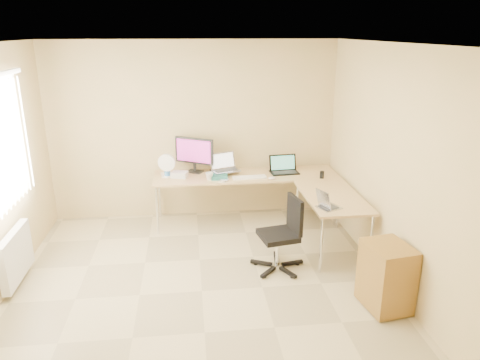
{
  "coord_description": "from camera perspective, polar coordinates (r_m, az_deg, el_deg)",
  "views": [
    {
      "loc": [
        -0.08,
        -4.34,
        2.73
      ],
      "look_at": [
        0.55,
        1.1,
        0.9
      ],
      "focal_mm": 33.88,
      "sensor_mm": 36.0,
      "label": 1
    }
  ],
  "objects": [
    {
      "name": "mug",
      "position": [
        6.32,
        -3.87,
        0.49
      ],
      "size": [
        0.14,
        0.14,
        0.1
      ],
      "primitive_type": "imported",
      "rotation": [
        0.0,
        0.0,
        0.36
      ],
      "color": "silver",
      "rests_on": "desk_main"
    },
    {
      "name": "mouse",
      "position": [
        6.34,
        4.07,
        0.24
      ],
      "size": [
        0.12,
        0.08,
        0.04
      ],
      "primitive_type": "ellipsoid",
      "rotation": [
        0.0,
        0.0,
        -0.1
      ],
      "color": "silver",
      "rests_on": "desk_main"
    },
    {
      "name": "floor",
      "position": [
        5.12,
        -4.83,
        -13.77
      ],
      "size": [
        4.5,
        4.5,
        0.0
      ],
      "primitive_type": "plane",
      "color": "tan",
      "rests_on": "ground"
    },
    {
      "name": "papers",
      "position": [
        6.61,
        -9.09,
        0.65
      ],
      "size": [
        0.22,
        0.29,
        0.01
      ],
      "primitive_type": "cube",
      "rotation": [
        0.0,
        0.0,
        0.13
      ],
      "color": "silver",
      "rests_on": "desk_main"
    },
    {
      "name": "ceiling",
      "position": [
        4.34,
        -5.78,
        16.69
      ],
      "size": [
        4.5,
        4.5,
        0.0
      ],
      "primitive_type": "plane",
      "rotation": [
        3.14,
        0.0,
        0.0
      ],
      "color": "white",
      "rests_on": "ground"
    },
    {
      "name": "keyboard",
      "position": [
        6.39,
        1.19,
        0.34
      ],
      "size": [
        0.49,
        0.17,
        0.02
      ],
      "primitive_type": "cube",
      "rotation": [
        0.0,
        0.0,
        0.09
      ],
      "color": "white",
      "rests_on": "desk_main"
    },
    {
      "name": "wall_right",
      "position": [
        5.06,
        19.23,
        1.02
      ],
      "size": [
        0.0,
        4.5,
        4.5
      ],
      "primitive_type": "plane",
      "rotation": [
        1.57,
        0.0,
        -1.57
      ],
      "color": "#D5B37E",
      "rests_on": "ground"
    },
    {
      "name": "laptop_center",
      "position": [
        6.51,
        -1.88,
        2.21
      ],
      "size": [
        0.47,
        0.41,
        0.25
      ],
      "primitive_type": "cube",
      "rotation": [
        0.0,
        0.0,
        0.35
      ],
      "color": "#9B99B2",
      "rests_on": "desk_main"
    },
    {
      "name": "black_cup",
      "position": [
        6.47,
        10.28,
        0.66
      ],
      "size": [
        0.06,
        0.06,
        0.1
      ],
      "primitive_type": "cylinder",
      "rotation": [
        0.0,
        0.0,
        0.09
      ],
      "color": "black",
      "rests_on": "desk_main"
    },
    {
      "name": "book_stack",
      "position": [
        6.42,
        -2.62,
        0.56
      ],
      "size": [
        0.24,
        0.32,
        0.05
      ],
      "primitive_type": "cube",
      "rotation": [
        0.0,
        0.0,
        -0.05
      ],
      "color": "#1F6059",
      "rests_on": "desk_main"
    },
    {
      "name": "desk_fan",
      "position": [
        6.48,
        -9.18,
        1.72
      ],
      "size": [
        0.31,
        0.31,
        0.31
      ],
      "primitive_type": "cylinder",
      "rotation": [
        0.0,
        0.0,
        -0.3
      ],
      "color": "white",
      "rests_on": "desk_main"
    },
    {
      "name": "cabinet",
      "position": [
        4.9,
        17.95,
        -11.45
      ],
      "size": [
        0.47,
        0.55,
        0.68
      ],
      "primitive_type": "cube",
      "rotation": [
        0.0,
        0.0,
        0.16
      ],
      "color": "olive",
      "rests_on": "ground"
    },
    {
      "name": "office_chair",
      "position": [
        5.33,
        4.82,
        -6.31
      ],
      "size": [
        0.63,
        0.63,
        0.9
      ],
      "primitive_type": "cube",
      "rotation": [
        0.0,
        0.0,
        0.19
      ],
      "color": "black",
      "rests_on": "ground"
    },
    {
      "name": "laptop_return",
      "position": [
        5.4,
        11.19,
        -2.52
      ],
      "size": [
        0.35,
        0.32,
        0.19
      ],
      "primitive_type": "cube",
      "rotation": [
        0.0,
        0.0,
        1.99
      ],
      "color": "silver",
      "rests_on": "desk_return"
    },
    {
      "name": "wall_back",
      "position": [
        6.74,
        -5.82,
        6.14
      ],
      "size": [
        4.5,
        0.0,
        4.5
      ],
      "primitive_type": "plane",
      "rotation": [
        1.57,
        0.0,
        0.0
      ],
      "color": "#D5B37E",
      "rests_on": "ground"
    },
    {
      "name": "cd_stack",
      "position": [
        6.25,
        -2.01,
        -0.02
      ],
      "size": [
        0.13,
        0.13,
        0.03
      ],
      "primitive_type": "cylinder",
      "rotation": [
        0.0,
        0.0,
        -0.0
      ],
      "color": "silver",
      "rests_on": "desk_main"
    },
    {
      "name": "desk_return",
      "position": [
        5.97,
        11.36,
        -5.23
      ],
      "size": [
        0.7,
        1.3,
        0.73
      ],
      "primitive_type": "cube",
      "color": "tan",
      "rests_on": "ground"
    },
    {
      "name": "radiator",
      "position": [
        5.65,
        -26.39,
        -8.52
      ],
      "size": [
        0.09,
        0.8,
        0.55
      ],
      "primitive_type": "cube",
      "color": "white",
      "rests_on": "ground"
    },
    {
      "name": "wall_front",
      "position": [
        2.53,
        -3.73,
        -15.93
      ],
      "size": [
        4.5,
        0.0,
        4.5
      ],
      "primitive_type": "plane",
      "rotation": [
        -1.57,
        0.0,
        0.0
      ],
      "color": "#D5B37E",
      "rests_on": "ground"
    },
    {
      "name": "water_bottle",
      "position": [
        6.48,
        -9.18,
        1.64
      ],
      "size": [
        0.09,
        0.09,
        0.3
      ],
      "primitive_type": "cylinder",
      "rotation": [
        0.0,
        0.0,
        -0.02
      ],
      "color": "#3F84CE",
      "rests_on": "desk_main"
    },
    {
      "name": "monitor",
      "position": [
        6.62,
        -5.77,
        3.15
      ],
      "size": [
        0.62,
        0.47,
        0.52
      ],
      "primitive_type": "cube",
      "rotation": [
        0.0,
        0.0,
        -0.52
      ],
      "color": "black",
      "rests_on": "desk_main"
    },
    {
      "name": "white_box",
      "position": [
        6.47,
        -7.64,
        0.69
      ],
      "size": [
        0.26,
        0.22,
        0.08
      ],
      "primitive_type": "cube",
      "rotation": [
        0.0,
        0.0,
        -0.3
      ],
      "color": "silver",
      "rests_on": "desk_main"
    },
    {
      "name": "laptop_black",
      "position": [
        6.61,
        5.64,
        1.95
      ],
      "size": [
        0.43,
        0.33,
        0.26
      ],
      "primitive_type": "cube",
      "rotation": [
        0.0,
        0.0,
        0.09
      ],
      "color": "black",
      "rests_on": "desk_main"
    },
    {
      "name": "desk_main",
      "position": [
        6.67,
        0.75,
        -2.28
      ],
      "size": [
        2.65,
        0.7,
        0.73
      ],
      "primitive_type": "cube",
      "color": "tan",
      "rests_on": "ground"
    }
  ]
}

